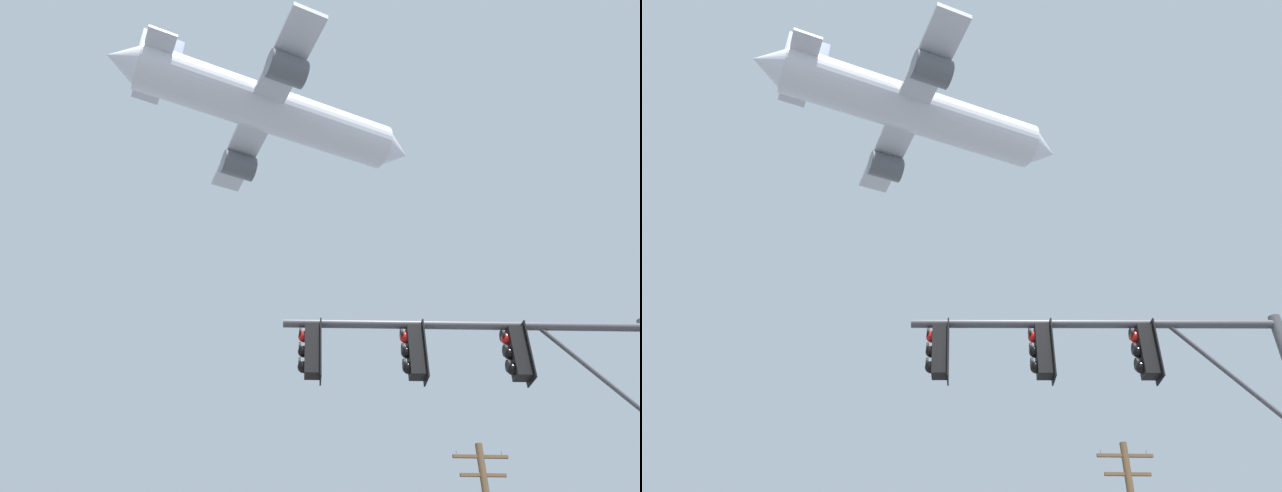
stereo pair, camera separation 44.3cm
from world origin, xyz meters
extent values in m
cylinder|color=#4C4C51|center=(1.98, 6.13, 6.20)|extent=(6.37, 0.33, 0.15)
cylinder|color=#4C4C51|center=(4.20, 6.06, 5.16)|extent=(1.97, 0.14, 2.13)
cube|color=black|center=(-0.70, 6.21, 5.68)|extent=(0.27, 0.33, 0.90)
cylinder|color=black|center=(-0.70, 6.21, 6.19)|extent=(0.05, 0.05, 0.12)
cube|color=black|center=(-0.56, 6.20, 5.68)|extent=(0.04, 0.46, 1.04)
sphere|color=red|center=(-0.84, 6.21, 5.95)|extent=(0.20, 0.20, 0.20)
cylinder|color=black|center=(-0.91, 6.21, 6.01)|extent=(0.05, 0.21, 0.21)
sphere|color=black|center=(-0.84, 6.21, 5.67)|extent=(0.20, 0.20, 0.20)
cylinder|color=black|center=(-0.91, 6.21, 5.73)|extent=(0.05, 0.21, 0.21)
sphere|color=black|center=(-0.84, 6.21, 5.39)|extent=(0.20, 0.20, 0.20)
cylinder|color=black|center=(-0.91, 6.21, 5.45)|extent=(0.05, 0.21, 0.21)
cube|color=black|center=(1.05, 6.16, 5.68)|extent=(0.27, 0.33, 0.90)
cylinder|color=black|center=(1.05, 6.16, 6.19)|extent=(0.05, 0.05, 0.12)
cube|color=black|center=(1.19, 6.15, 5.68)|extent=(0.04, 0.46, 1.04)
sphere|color=red|center=(0.91, 6.16, 5.95)|extent=(0.20, 0.20, 0.20)
cylinder|color=black|center=(0.84, 6.16, 6.01)|extent=(0.05, 0.21, 0.21)
sphere|color=black|center=(0.91, 6.16, 5.67)|extent=(0.20, 0.20, 0.20)
cylinder|color=black|center=(0.84, 6.16, 5.73)|extent=(0.05, 0.21, 0.21)
sphere|color=black|center=(0.91, 6.16, 5.39)|extent=(0.20, 0.20, 0.20)
cylinder|color=black|center=(0.84, 6.16, 5.45)|extent=(0.05, 0.21, 0.21)
cube|color=black|center=(2.80, 6.10, 5.68)|extent=(0.27, 0.33, 0.90)
cylinder|color=black|center=(2.80, 6.10, 6.19)|extent=(0.05, 0.05, 0.12)
cube|color=black|center=(2.94, 6.10, 5.68)|extent=(0.04, 0.46, 1.04)
sphere|color=red|center=(2.66, 6.11, 5.95)|extent=(0.20, 0.20, 0.20)
cylinder|color=black|center=(2.59, 6.11, 6.01)|extent=(0.05, 0.21, 0.21)
sphere|color=black|center=(2.66, 6.11, 5.67)|extent=(0.20, 0.20, 0.20)
cylinder|color=black|center=(2.59, 6.11, 5.73)|extent=(0.05, 0.21, 0.21)
sphere|color=black|center=(2.66, 6.11, 5.39)|extent=(0.20, 0.20, 0.20)
cylinder|color=black|center=(2.59, 6.11, 5.45)|extent=(0.05, 0.21, 0.21)
cube|color=brown|center=(6.50, 20.37, 8.04)|extent=(2.20, 0.12, 0.12)
cube|color=brown|center=(6.50, 20.37, 7.34)|extent=(1.80, 0.12, 0.12)
cylinder|color=gray|center=(5.60, 20.37, 8.16)|extent=(0.10, 0.10, 0.18)
cylinder|color=gray|center=(7.40, 20.37, 8.16)|extent=(0.10, 0.10, 0.18)
cylinder|color=white|center=(-3.77, 34.50, 43.15)|extent=(23.73, 12.61, 4.23)
cone|color=white|center=(8.56, 39.32, 43.15)|extent=(4.18, 4.81, 4.02)
cone|color=white|center=(-15.97, 29.74, 43.15)|extent=(3.78, 4.32, 3.60)
cube|color=silver|center=(-4.38, 34.26, 42.51)|extent=(10.90, 22.01, 0.48)
cylinder|color=#595B60|center=(-6.68, 40.13, 41.24)|extent=(3.83, 3.37, 2.38)
cylinder|color=#595B60|center=(-2.09, 28.40, 41.24)|extent=(3.83, 3.37, 2.38)
cube|color=navy|center=(-13.38, 30.75, 45.53)|extent=(3.57, 1.64, 5.03)
cube|color=silver|center=(-13.63, 30.65, 43.55)|extent=(5.11, 8.26, 0.26)
camera|label=1|loc=(-1.07, -3.02, 1.32)|focal=33.44mm
camera|label=2|loc=(-0.63, -3.04, 1.32)|focal=33.44mm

